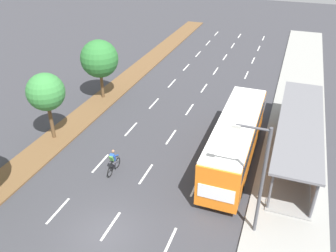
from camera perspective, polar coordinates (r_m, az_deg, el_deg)
The scene contains 12 objects.
ground_plane at distance 20.43m, azimuth -10.14°, elevation -16.86°, with size 140.00×140.00×0.00m, color #38383D.
median_strip at distance 38.47m, azimuth -6.53°, elevation 7.55°, with size 2.60×52.00×0.12m, color brown.
sidewalk_right at distance 34.90m, azimuth 20.39°, elevation 3.30°, with size 4.50×52.00×0.15m, color gray.
lane_divider_left at distance 35.18m, azimuth -0.74°, elevation 5.40°, with size 0.14×47.38×0.01m.
lane_divider_center at distance 34.21m, azimuth 4.76°, elevation 4.53°, with size 0.14×47.38×0.01m.
lane_divider_right at distance 33.57m, azimuth 10.52°, elevation 3.57°, with size 0.14×47.38×0.01m.
bus_shelter at distance 26.28m, azimuth 20.89°, elevation -1.46°, with size 2.90×13.41×2.86m.
bus at distance 24.45m, azimuth 10.89°, elevation -1.77°, with size 2.54×11.29×3.37m.
cyclist at distance 24.07m, azimuth -8.84°, elevation -5.79°, with size 0.46×1.82×1.71m.
median_tree_second at distance 27.33m, azimuth -19.17°, elevation 5.19°, with size 2.81×2.81×5.30m.
median_tree_third at distance 33.19m, azimuth -11.04°, elevation 10.61°, with size 3.44×3.44×5.55m.
streetlight at distance 18.26m, azimuth 14.59°, elevation -7.67°, with size 1.91×0.24×6.50m.
Camera 1 is at (7.93, -11.60, 14.84)m, focal length 37.68 mm.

